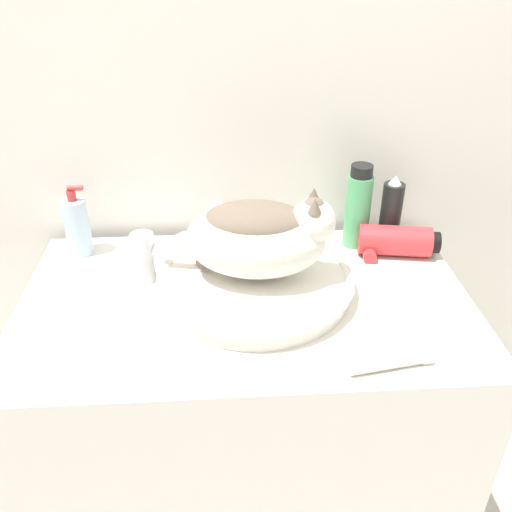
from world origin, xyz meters
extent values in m
cube|color=silver|center=(0.00, 0.63, 1.20)|extent=(8.00, 0.05, 2.40)
cube|color=white|center=(0.00, 0.29, 0.41)|extent=(0.96, 0.58, 0.82)
cylinder|color=white|center=(0.02, 0.31, 0.84)|extent=(0.41, 0.41, 0.04)
torus|color=white|center=(0.02, 0.31, 0.86)|extent=(0.43, 0.43, 0.02)
ellipsoid|color=silver|center=(0.02, 0.31, 0.95)|extent=(0.31, 0.21, 0.16)
ellipsoid|color=#6B5B4C|center=(0.02, 0.31, 1.00)|extent=(0.23, 0.16, 0.07)
sphere|color=silver|center=(0.14, 0.30, 1.00)|extent=(0.09, 0.09, 0.09)
sphere|color=#6B5B4C|center=(0.14, 0.30, 1.02)|extent=(0.05, 0.05, 0.05)
cone|color=#6B5B4C|center=(0.14, 0.27, 1.05)|extent=(0.03, 0.03, 0.03)
cone|color=#6B5B4C|center=(0.14, 0.32, 1.05)|extent=(0.03, 0.03, 0.03)
cylinder|color=#6B5B4C|center=(-0.07, 0.40, 0.89)|extent=(0.07, 0.15, 0.03)
cylinder|color=silver|center=(-0.22, 0.37, 0.86)|extent=(0.04, 0.04, 0.06)
cylinder|color=silver|center=(-0.17, 0.36, 0.92)|extent=(0.12, 0.05, 0.08)
cylinder|color=silver|center=(-0.22, 0.37, 0.91)|extent=(0.05, 0.05, 0.05)
cylinder|color=black|center=(0.37, 0.50, 0.90)|extent=(0.05, 0.05, 0.16)
cone|color=white|center=(0.37, 0.50, 0.99)|extent=(0.03, 0.03, 0.02)
cylinder|color=silver|center=(-0.39, 0.50, 0.89)|extent=(0.06, 0.06, 0.14)
cylinder|color=red|center=(-0.39, 0.50, 0.98)|extent=(0.02, 0.02, 0.02)
cylinder|color=red|center=(-0.38, 0.50, 1.00)|extent=(0.04, 0.01, 0.01)
cylinder|color=silver|center=(-0.06, 0.50, 0.87)|extent=(0.05, 0.05, 0.09)
sphere|color=#B7B7BC|center=(-0.06, 0.50, 0.93)|extent=(0.05, 0.05, 0.05)
cylinder|color=#4CA366|center=(0.28, 0.50, 0.92)|extent=(0.06, 0.06, 0.18)
cylinder|color=black|center=(0.28, 0.50, 1.02)|extent=(0.05, 0.05, 0.03)
cylinder|color=silver|center=(0.24, 0.05, 0.84)|extent=(0.14, 0.05, 0.03)
cylinder|color=white|center=(0.32, 0.07, 0.84)|extent=(0.02, 0.04, 0.03)
cylinder|color=#C63338|center=(0.37, 0.45, 0.86)|extent=(0.18, 0.10, 0.07)
cylinder|color=#C63338|center=(0.31, 0.46, 0.84)|extent=(0.05, 0.11, 0.03)
cylinder|color=black|center=(0.46, 0.43, 0.86)|extent=(0.03, 0.05, 0.05)
camera|label=1|loc=(-0.04, -0.66, 1.50)|focal=38.00mm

